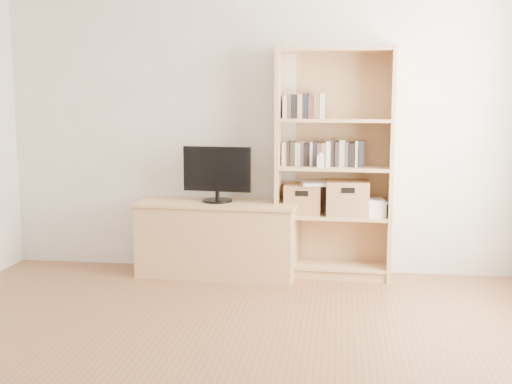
% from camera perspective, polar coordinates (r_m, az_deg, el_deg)
% --- Properties ---
extents(back_wall, '(4.50, 0.02, 2.60)m').
position_cam_1_polar(back_wall, '(5.63, 0.20, 6.12)').
color(back_wall, beige).
rests_on(back_wall, floor).
extents(tv_stand, '(1.37, 0.58, 0.62)m').
position_cam_1_polar(tv_stand, '(5.56, -3.42, -4.25)').
color(tv_stand, tan).
rests_on(tv_stand, floor).
extents(bookshelf, '(0.98, 0.38, 1.94)m').
position_cam_1_polar(bookshelf, '(5.43, 6.96, 2.50)').
color(bookshelf, tan).
rests_on(bookshelf, floor).
extents(television, '(0.59, 0.11, 0.46)m').
position_cam_1_polar(television, '(5.46, -3.47, 1.56)').
color(television, black).
rests_on(television, tv_stand).
extents(books_row_mid, '(0.85, 0.20, 0.23)m').
position_cam_1_polar(books_row_mid, '(5.45, 6.99, 3.48)').
color(books_row_mid, silver).
rests_on(books_row_mid, bookshelf).
extents(books_row_upper, '(0.42, 0.18, 0.22)m').
position_cam_1_polar(books_row_upper, '(5.44, 4.77, 7.68)').
color(books_row_upper, silver).
rests_on(books_row_upper, bookshelf).
extents(baby_monitor, '(0.05, 0.04, 0.10)m').
position_cam_1_polar(baby_monitor, '(5.33, 5.75, 2.73)').
color(baby_monitor, white).
rests_on(baby_monitor, bookshelf).
extents(basket_left, '(0.31, 0.26, 0.25)m').
position_cam_1_polar(basket_left, '(5.48, 4.20, -0.62)').
color(basket_left, '#A5744A').
rests_on(basket_left, bookshelf).
extents(basket_right, '(0.35, 0.29, 0.29)m').
position_cam_1_polar(basket_right, '(5.46, 8.15, -0.53)').
color(basket_right, '#A5744A').
rests_on(basket_right, bookshelf).
extents(laptop, '(0.37, 0.29, 0.03)m').
position_cam_1_polar(laptop, '(5.44, 5.86, 0.77)').
color(laptop, silver).
rests_on(laptop, basket_left).
extents(magazine_stack, '(0.20, 0.27, 0.12)m').
position_cam_1_polar(magazine_stack, '(5.47, 10.39, -1.46)').
color(magazine_stack, silver).
rests_on(magazine_stack, bookshelf).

